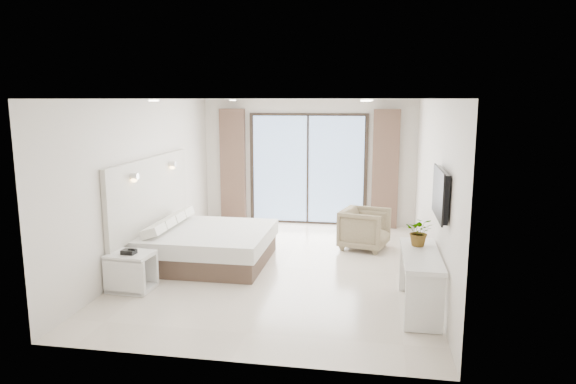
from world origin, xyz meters
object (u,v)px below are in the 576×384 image
bed (207,245)px  nightstand (131,272)px  console_desk (420,269)px  armchair (365,227)px

bed → nightstand: bearing=-115.3°
bed → nightstand: 1.55m
console_desk → armchair: armchair is taller
bed → armchair: armchair is taller
armchair → bed: bearing=131.1°
bed → nightstand: bed is taller
nightstand → armchair: bearing=43.1°
nightstand → armchair: armchair is taller
nightstand → armchair: 4.20m
nightstand → console_desk: size_ratio=0.42×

